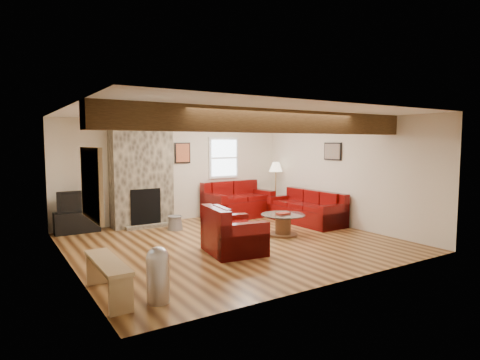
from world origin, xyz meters
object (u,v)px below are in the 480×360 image
object	(u,v)px
television	(76,201)
loveseat	(238,200)
armchair_red	(234,230)
coffee_table	(283,225)
tv_cabinet	(77,222)
sofa_three	(306,207)
floor_lamp	(276,170)

from	to	relation	value
television	loveseat	bearing A→B (deg)	-4.33
armchair_red	coffee_table	xyz separation A→B (m)	(1.57, 0.57, -0.19)
armchair_red	loveseat	bearing A→B (deg)	-25.70
tv_cabinet	television	xyz separation A→B (m)	(0.00, 0.00, 0.46)
sofa_three	tv_cabinet	world-z (taller)	sofa_three
sofa_three	television	world-z (taller)	television
coffee_table	tv_cabinet	size ratio (longest dim) A/B	1.01
loveseat	armchair_red	distance (m)	3.45
armchair_red	coffee_table	bearing A→B (deg)	-62.31
armchair_red	television	size ratio (longest dim) A/B	1.27
floor_lamp	coffee_table	bearing A→B (deg)	-124.00
armchair_red	floor_lamp	bearing A→B (deg)	-39.95
loveseat	television	xyz separation A→B (m)	(-3.96, 0.30, 0.23)
loveseat	armchair_red	world-z (taller)	loveseat
coffee_table	television	bearing A→B (deg)	144.25
television	floor_lamp	distance (m)	5.17
tv_cabinet	sofa_three	bearing A→B (deg)	-20.55
tv_cabinet	loveseat	bearing A→B (deg)	-4.33
loveseat	tv_cabinet	world-z (taller)	loveseat
television	floor_lamp	world-z (taller)	floor_lamp
sofa_three	armchair_red	size ratio (longest dim) A/B	1.96
coffee_table	armchair_red	bearing A→B (deg)	-160.00
loveseat	tv_cabinet	xyz separation A→B (m)	(-3.96, 0.30, -0.23)
sofa_three	loveseat	world-z (taller)	loveseat
sofa_three	floor_lamp	xyz separation A→B (m)	(0.20, 1.47, 0.83)
loveseat	floor_lamp	size ratio (longest dim) A/B	1.23
loveseat	tv_cabinet	distance (m)	3.98
coffee_table	tv_cabinet	xyz separation A→B (m)	(-3.63, 2.61, 0.00)
sofa_three	coffee_table	world-z (taller)	sofa_three
loveseat	armchair_red	size ratio (longest dim) A/B	1.69
sofa_three	coffee_table	xyz separation A→B (m)	(-1.30, -0.76, -0.16)
tv_cabinet	television	world-z (taller)	television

